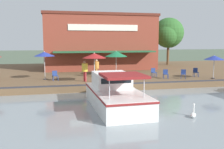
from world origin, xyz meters
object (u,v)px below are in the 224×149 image
Objects in this scene: cafe_chair_under_first_umbrella at (183,74)px; swan at (193,114)px; cafe_chair_mid_patio at (55,75)px; person_mid_patio at (96,66)px; patio_umbrella_back_row at (94,56)px; tree_downstream_bank at (137,31)px; patio_umbrella_by_entrance at (214,58)px; cafe_chair_facing_river at (196,72)px; person_at_quay_edge at (85,68)px; tree_behind_restaurant at (168,34)px; cafe_chair_beside_entrance at (154,72)px; patio_umbrella_near_quay_edge at (116,54)px; cafe_chair_back_row_seat at (166,74)px; patio_umbrella_far_corner at (44,54)px; motorboat_nearest_quay at (113,93)px; waterfront_restaurant at (98,42)px.

swan is (9.62, -4.55, -0.85)m from cafe_chair_under_first_umbrella.
cafe_chair_mid_patio is 0.50× the size of person_mid_patio.
patio_umbrella_back_row is 0.35× the size of tree_downstream_bank.
patio_umbrella_by_entrance is 3.17m from cafe_chair_under_first_umbrella.
person_at_quay_edge is (0.81, -11.00, 0.67)m from cafe_chair_facing_river.
tree_downstream_bank is at bearing 148.58° from person_mid_patio.
tree_behind_restaurant is at bearing 51.61° from tree_downstream_bank.
cafe_chair_beside_entrance is at bearing 109.21° from patio_umbrella_back_row.
tree_behind_restaurant is (-10.36, 10.34, 2.43)m from patio_umbrella_near_quay_edge.
cafe_chair_back_row_seat is at bearing 163.62° from swan.
patio_umbrella_back_row is 0.98× the size of patio_umbrella_far_corner.
patio_umbrella_far_corner is 3.00× the size of cafe_chair_back_row_seat.
patio_umbrella_near_quay_edge is 14.84m from tree_behind_restaurant.
tree_downstream_bank is (-16.51, 2.43, 4.68)m from cafe_chair_back_row_seat.
cafe_chair_beside_entrance is (1.68, 3.38, -1.72)m from patio_umbrella_near_quay_edge.
patio_umbrella_back_row is 8.58m from cafe_chair_under_first_umbrella.
person_mid_patio is 0.22× the size of motorboat_nearest_quay.
waterfront_restaurant is 7.67× the size of person_at_quay_edge.
waterfront_restaurant is 11.75m from patio_umbrella_far_corner.
cafe_chair_beside_entrance is 14.51m from tree_behind_restaurant.
person_mid_patio is at bearing -101.99° from cafe_chair_beside_entrance.
patio_umbrella_near_quay_edge is 4.86m from person_at_quay_edge.
patio_umbrella_by_entrance is 11.93m from person_at_quay_edge.
tree_behind_restaurant is at bearing 99.58° from waterfront_restaurant.
cafe_chair_beside_entrance is 2.84m from cafe_chair_under_first_umbrella.
cafe_chair_mid_patio is at bearing -147.18° from swan.
tree_behind_restaurant reaches higher than patio_umbrella_by_entrance.
cafe_chair_mid_patio is 1.23× the size of swan.
cafe_chair_back_row_seat reaches higher than swan.
patio_umbrella_far_corner is 5.05m from person_mid_patio.
cafe_chair_back_row_seat is at bearing 83.99° from cafe_chair_mid_patio.
person_at_quay_edge is at bearing -129.43° from patio_umbrella_back_row.
patio_umbrella_by_entrance is at bearing 65.34° from cafe_chair_beside_entrance.
person_at_quay_edge reaches higher than swan.
patio_umbrella_near_quay_edge is at bearing 144.11° from patio_umbrella_back_row.
patio_umbrella_by_entrance is 11.05m from person_mid_patio.
cafe_chair_facing_river is at bearing 125.63° from motorboat_nearest_quay.
swan is at bearing -31.08° from cafe_chair_facing_river.
patio_umbrella_by_entrance is at bearing 78.54° from cafe_chair_under_first_umbrella.
patio_umbrella_far_corner reaches higher than cafe_chair_mid_patio.
swan is at bearing -11.45° from tree_downstream_bank.
person_mid_patio reaches higher than cafe_chair_under_first_umbrella.
cafe_chair_mid_patio is at bearing -87.94° from cafe_chair_beside_entrance.
motorboat_nearest_quay is at bearing 3.19° from patio_umbrella_back_row.
cafe_chair_mid_patio is 1.00× the size of cafe_chair_under_first_umbrella.
person_at_quay_edge reaches higher than cafe_chair_beside_entrance.
person_mid_patio reaches higher than cafe_chair_facing_river.
cafe_chair_mid_patio is at bearing -91.61° from cafe_chair_facing_river.
patio_umbrella_back_row is 4.13m from cafe_chair_mid_patio.
patio_umbrella_far_corner reaches higher than cafe_chair_facing_river.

